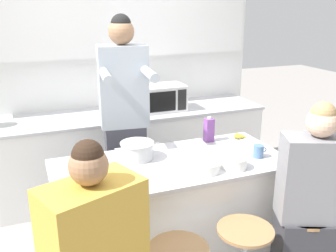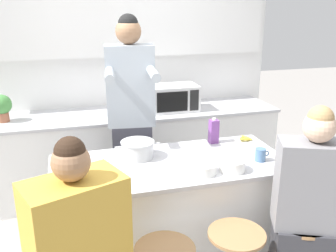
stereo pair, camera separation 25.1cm
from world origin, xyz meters
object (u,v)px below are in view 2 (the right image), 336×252
kitchen_island (171,217)px  person_cooking (131,127)px  person_seated_near (306,229)px  potted_plant (2,106)px  juice_carton (214,131)px  microwave (172,98)px  coffee_cup_near (260,155)px  banana_bunch (245,138)px  fruit_bowl (202,168)px  cooking_pot (138,149)px

kitchen_island → person_cooking: 0.87m
kitchen_island → person_seated_near: (0.68, -0.67, 0.20)m
person_cooking → potted_plant: person_cooking is taller
juice_carton → microwave: (-0.03, 1.09, 0.02)m
kitchen_island → person_cooking: (-0.16, 0.69, 0.51)m
kitchen_island → person_cooking: person_cooking is taller
coffee_cup_near → potted_plant: 2.49m
kitchen_island → banana_bunch: banana_bunch is taller
fruit_bowl → juice_carton: 0.60m
person_cooking → coffee_cup_near: person_cooking is taller
person_cooking → banana_bunch: person_cooking is taller
juice_carton → fruit_bowl: bearing=-119.5°
coffee_cup_near → cooking_pot: bearing=160.0°
person_cooking → person_seated_near: size_ratio=1.32×
coffee_cup_near → kitchen_island: bearing=167.0°
cooking_pot → person_seated_near: bearing=-43.1°
cooking_pot → potted_plant: potted_plant is taller
juice_carton → potted_plant: 2.08m
coffee_cup_near → potted_plant: potted_plant is taller
fruit_bowl → coffee_cup_near: bearing=9.5°
juice_carton → microwave: size_ratio=0.39×
banana_bunch → cooking_pot: bearing=-173.6°
coffee_cup_near → banana_bunch: (0.08, 0.41, -0.03)m
person_cooking → microwave: (0.57, 0.70, 0.06)m
juice_carton → banana_bunch: bearing=-7.0°
banana_bunch → kitchen_island: bearing=-159.7°
juice_carton → coffee_cup_near: bearing=-67.5°
potted_plant → juice_carton: bearing=-33.4°
person_cooking → cooking_pot: 0.53m
juice_carton → potted_plant: potted_plant is taller
person_cooking → potted_plant: 1.36m
banana_bunch → fruit_bowl: bearing=-138.9°
coffee_cup_near → fruit_bowl: bearing=-170.5°
juice_carton → cooking_pot: bearing=-168.3°
fruit_bowl → microwave: 1.63m
kitchen_island → potted_plant: size_ratio=6.27×
person_seated_near → microwave: (-0.26, 2.05, 0.37)m
person_seated_near → banana_bunch: 0.97m
person_cooking → banana_bunch: 0.97m
potted_plant → person_seated_near: bearing=-47.1°
cooking_pot → microwave: (0.63, 1.23, 0.06)m
person_seated_near → banana_bunch: (0.03, 0.93, 0.27)m
cooking_pot → juice_carton: size_ratio=1.60×
juice_carton → potted_plant: (-1.73, 1.14, 0.04)m
person_seated_near → potted_plant: 2.90m
cooking_pot → banana_bunch: cooking_pot is taller
kitchen_island → person_seated_near: 0.97m
person_seated_near → potted_plant: person_seated_near is taller
kitchen_island → fruit_bowl: 0.55m
person_cooking → cooking_pot: bearing=-88.6°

